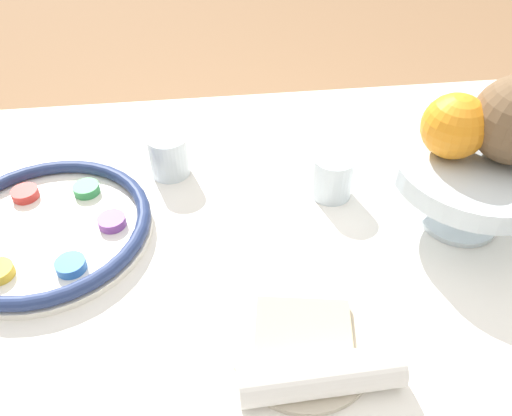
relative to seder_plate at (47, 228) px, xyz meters
name	(u,v)px	position (x,y,z in m)	size (l,w,h in m)	color
dining_table	(247,395)	(0.28, -0.08, -0.40)	(1.30, 0.91, 0.77)	white
seder_plate	(47,228)	(0.00, 0.00, 0.00)	(0.30, 0.30, 0.03)	white
fruit_stand	(474,175)	(0.60, -0.04, 0.07)	(0.22, 0.22, 0.11)	silver
orange_fruit	(455,126)	(0.57, -0.02, 0.14)	(0.09, 0.09, 0.09)	orange
bread_plate	(303,343)	(0.33, -0.23, -0.01)	(0.17, 0.17, 0.02)	beige
napkin_roll	(321,376)	(0.34, -0.28, 0.01)	(0.18, 0.05, 0.05)	white
cup_near	(332,176)	(0.43, 0.04, 0.02)	(0.06, 0.06, 0.07)	silver
cup_mid	(169,155)	(0.18, 0.13, 0.02)	(0.06, 0.06, 0.07)	silver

